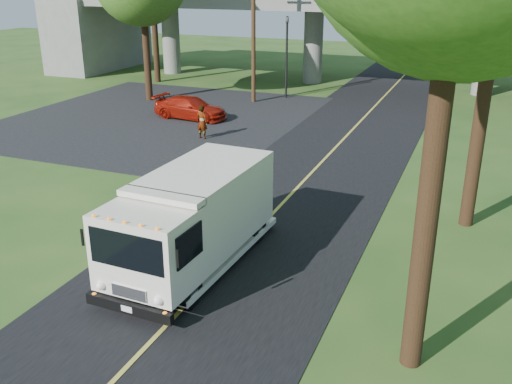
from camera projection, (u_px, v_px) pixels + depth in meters
The scene contains 10 objects.
ground at pixel (162, 331), 13.23m from camera, with size 120.00×120.00×0.00m, color #274A1A.
road at pixel (297, 189), 21.87m from camera, with size 7.00×90.00×0.02m, color black.
parking_lot at pixel (158, 118), 32.64m from camera, with size 16.00×18.00×0.01m, color black.
lane_line at pixel (297, 188), 21.87m from camera, with size 0.12×90.00×0.01m, color gold.
overpass at pixel (398, 22), 39.27m from camera, with size 54.00×10.00×7.30m.
traffic_signal at pixel (287, 49), 36.66m from camera, with size 0.18×0.22×5.20m.
utility_pole at pixel (253, 28), 34.95m from camera, with size 1.60×0.26×9.00m.
step_van at pixel (194, 217), 15.73m from camera, with size 2.62×6.51×2.69m.
red_sedan at pixel (191, 108), 32.22m from camera, with size 1.74×4.28×1.24m, color #9B1609.
pedestrian at pixel (202, 122), 28.26m from camera, with size 0.61×0.40×1.67m, color gray.
Camera 1 is at (6.21, -9.55, 7.78)m, focal length 40.00 mm.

